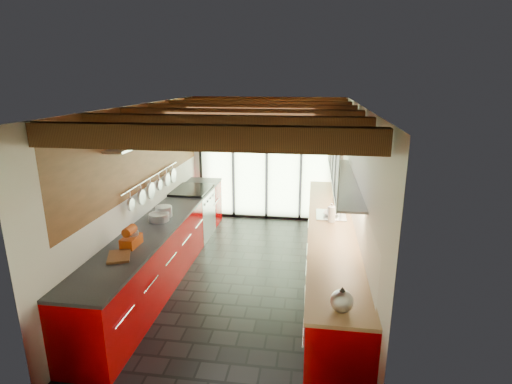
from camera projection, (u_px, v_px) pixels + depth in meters
ground at (246, 276)px, 6.22m from camera, size 5.50×5.50×0.00m
room_shell at (245, 172)px, 5.77m from camera, size 5.50×5.50×5.50m
ceiling_beams at (249, 114)px, 5.90m from camera, size 3.14×5.06×4.90m
glass_door at (267, 143)px, 8.33m from camera, size 2.95×0.10×2.90m
left_counter at (166, 244)px, 6.27m from camera, size 0.68×5.00×0.92m
range_stove at (193, 213)px, 7.65m from camera, size 0.66×0.90×0.97m
right_counter at (330, 253)px, 5.92m from camera, size 0.68×5.00×0.92m
sink_assembly at (332, 213)px, 6.16m from camera, size 0.45×0.52×0.43m
upper_cabinets_right at (345, 158)px, 5.80m from camera, size 0.34×3.00×3.00m
left_wall_fixtures at (154, 156)px, 6.17m from camera, size 0.28×2.60×0.96m
stand_mixer at (131, 238)px, 5.03m from camera, size 0.19×0.31×0.28m
pot_large at (164, 211)px, 6.11m from camera, size 0.29×0.29×0.16m
pot_small at (159, 217)px, 5.93m from camera, size 0.34×0.34×0.11m
cutting_board at (119, 256)px, 4.72m from camera, size 0.36×0.42×0.03m
kettle at (342, 300)px, 3.62m from camera, size 0.25×0.28×0.25m
paper_towel at (332, 214)px, 5.86m from camera, size 0.13×0.13×0.28m
soap_bottle at (331, 209)px, 6.16m from camera, size 0.11×0.11×0.19m
bowl at (331, 214)px, 6.15m from camera, size 0.27×0.27×0.06m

